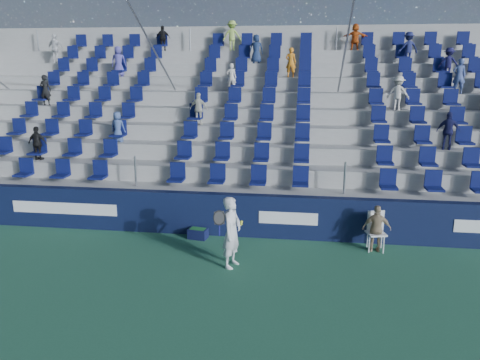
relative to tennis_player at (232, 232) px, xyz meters
name	(u,v)px	position (x,y,z in m)	size (l,w,h in m)	color
ground	(213,286)	(-0.24, -1.08, -0.86)	(70.00, 70.00, 0.00)	#2C6748
sponsor_wall	(235,215)	(-0.24, 2.07, -0.26)	(24.00, 0.32, 1.20)	#0E1635
grandstand	(255,134)	(-0.24, 7.16, 1.27)	(24.00, 8.17, 6.63)	#A5A5A0
tennis_player	(232,232)	(0.00, 0.00, 0.00)	(0.69, 0.72, 1.72)	silver
line_judge_chair	(376,228)	(3.54, 1.58, -0.28)	(0.54, 0.56, 1.02)	white
line_judge	(377,229)	(3.54, 1.42, -0.25)	(0.72, 0.30, 1.23)	tan
ball_bin	(198,233)	(-1.21, 1.67, -0.71)	(0.56, 0.42, 0.29)	#0E1235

